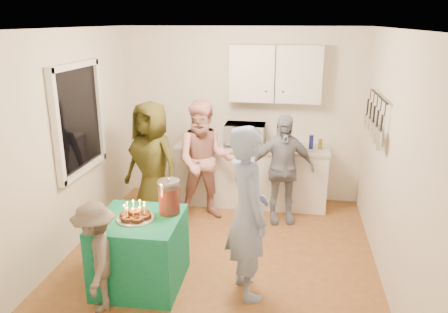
% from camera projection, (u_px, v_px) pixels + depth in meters
% --- Properties ---
extents(floor, '(4.00, 4.00, 0.00)m').
position_uv_depth(floor, '(219.00, 258.00, 5.14)').
color(floor, brown).
rests_on(floor, ground).
extents(ceiling, '(4.00, 4.00, 0.00)m').
position_uv_depth(ceiling, '(218.00, 29.00, 4.36)').
color(ceiling, white).
rests_on(ceiling, floor).
extents(back_wall, '(3.60, 3.60, 0.00)m').
position_uv_depth(back_wall, '(242.00, 115.00, 6.63)').
color(back_wall, silver).
rests_on(back_wall, floor).
extents(left_wall, '(4.00, 4.00, 0.00)m').
position_uv_depth(left_wall, '(65.00, 145.00, 5.02)').
color(left_wall, silver).
rests_on(left_wall, floor).
extents(right_wall, '(4.00, 4.00, 0.00)m').
position_uv_depth(right_wall, '(392.00, 161.00, 4.47)').
color(right_wall, silver).
rests_on(right_wall, floor).
extents(window_night, '(0.04, 1.00, 1.20)m').
position_uv_depth(window_night, '(78.00, 119.00, 5.23)').
color(window_night, black).
rests_on(window_night, left_wall).
extents(counter, '(2.20, 0.58, 0.86)m').
position_uv_depth(counter, '(252.00, 176.00, 6.58)').
color(counter, white).
rests_on(counter, floor).
extents(countertop, '(2.24, 0.62, 0.05)m').
position_uv_depth(countertop, '(252.00, 147.00, 6.44)').
color(countertop, beige).
rests_on(countertop, counter).
extents(upper_cabinet, '(1.30, 0.30, 0.80)m').
position_uv_depth(upper_cabinet, '(276.00, 74.00, 6.22)').
color(upper_cabinet, white).
rests_on(upper_cabinet, back_wall).
extents(pot_rack, '(0.12, 1.00, 0.60)m').
position_uv_depth(pot_rack, '(375.00, 118.00, 5.05)').
color(pot_rack, black).
rests_on(pot_rack, right_wall).
extents(microwave, '(0.59, 0.40, 0.32)m').
position_uv_depth(microwave, '(245.00, 135.00, 6.40)').
color(microwave, white).
rests_on(microwave, countertop).
extents(party_table, '(0.87, 0.87, 0.76)m').
position_uv_depth(party_table, '(140.00, 251.00, 4.54)').
color(party_table, '#11724B').
rests_on(party_table, floor).
extents(donut_cake, '(0.38, 0.38, 0.18)m').
position_uv_depth(donut_cake, '(135.00, 211.00, 4.38)').
color(donut_cake, '#381C0C').
rests_on(donut_cake, party_table).
extents(punch_jar, '(0.22, 0.22, 0.34)m').
position_uv_depth(punch_jar, '(169.00, 198.00, 4.50)').
color(punch_jar, red).
rests_on(punch_jar, party_table).
extents(man_birthday, '(0.66, 0.76, 1.76)m').
position_uv_depth(man_birthday, '(248.00, 213.00, 4.26)').
color(man_birthday, '#8C9FCC').
rests_on(man_birthday, floor).
extents(woman_back_left, '(0.98, 0.83, 1.69)m').
position_uv_depth(woman_back_left, '(152.00, 164.00, 5.81)').
color(woman_back_left, brown).
rests_on(woman_back_left, floor).
extents(woman_back_center, '(0.92, 0.77, 1.67)m').
position_uv_depth(woman_back_center, '(205.00, 161.00, 5.97)').
color(woman_back_center, '#C76A68').
rests_on(woman_back_center, floor).
extents(woman_back_right, '(0.94, 0.54, 1.51)m').
position_uv_depth(woman_back_right, '(282.00, 169.00, 5.89)').
color(woman_back_right, '#0F1934').
rests_on(woman_back_right, floor).
extents(child_near_left, '(0.64, 0.81, 1.09)m').
position_uv_depth(child_near_left, '(97.00, 257.00, 4.11)').
color(child_near_left, '#544A43').
rests_on(child_near_left, floor).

